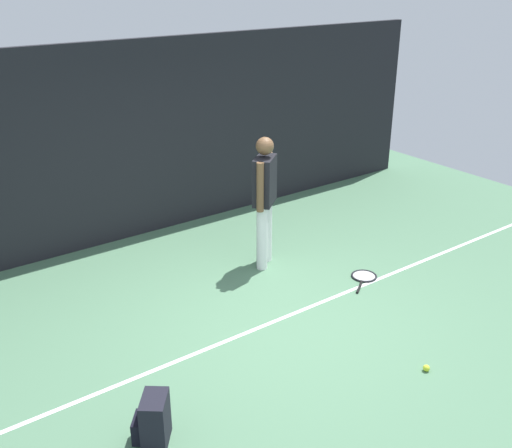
% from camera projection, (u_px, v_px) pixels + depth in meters
% --- Properties ---
extents(ground_plane, '(12.00, 12.00, 0.00)m').
position_uv_depth(ground_plane, '(277.00, 319.00, 6.59)').
color(ground_plane, '#4C7556').
extents(back_fence, '(10.00, 0.10, 2.72)m').
position_uv_depth(back_fence, '(146.00, 140.00, 8.28)').
color(back_fence, black).
rests_on(back_fence, ground).
extents(court_line, '(9.00, 0.05, 0.00)m').
position_uv_depth(court_line, '(279.00, 320.00, 6.57)').
color(court_line, white).
rests_on(court_line, ground).
extents(tennis_player, '(0.45, 0.42, 1.70)m').
position_uv_depth(tennis_player, '(265.00, 195.00, 7.42)').
color(tennis_player, white).
rests_on(tennis_player, ground).
extents(tennis_racket, '(0.61, 0.49, 0.03)m').
position_uv_depth(tennis_racket, '(364.00, 277.00, 7.45)').
color(tennis_racket, black).
rests_on(tennis_racket, ground).
extents(backpack, '(0.38, 0.38, 0.44)m').
position_uv_depth(backpack, '(153.00, 421.00, 4.81)').
color(backpack, black).
rests_on(backpack, ground).
extents(tennis_ball_near_player, '(0.07, 0.07, 0.07)m').
position_uv_depth(tennis_ball_near_player, '(426.00, 368.00, 5.73)').
color(tennis_ball_near_player, '#CCE033').
rests_on(tennis_ball_near_player, ground).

